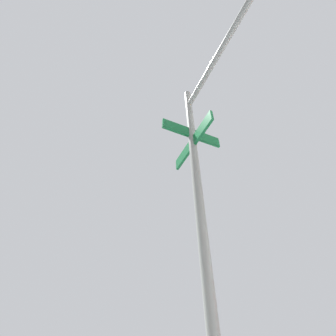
% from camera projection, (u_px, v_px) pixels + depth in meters
% --- Properties ---
extents(traffic_signal_near, '(1.84, 2.59, 5.11)m').
position_uv_depth(traffic_signal_near, '(238.00, 84.00, 2.70)').
color(traffic_signal_near, slate).
rests_on(traffic_signal_near, ground_plane).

